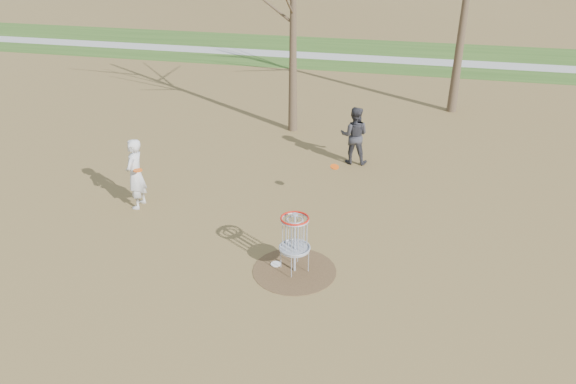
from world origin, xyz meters
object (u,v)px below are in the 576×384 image
object	(u,v)px
player_standing	(135,174)
player_throwing	(354,135)
disc_golf_basket	(295,234)
disc_grounded	(276,264)

from	to	relation	value
player_standing	player_throwing	xyz separation A→B (m)	(5.05, 4.16, -0.04)
player_standing	disc_golf_basket	xyz separation A→B (m)	(4.60, -1.95, -0.01)
player_standing	disc_grounded	size ratio (longest dim) A/B	8.43
disc_grounded	player_standing	bearing A→B (deg)	156.30
disc_golf_basket	player_throwing	bearing A→B (deg)	85.77
player_throwing	disc_golf_basket	bearing A→B (deg)	84.49
player_standing	disc_grounded	xyz separation A→B (m)	(4.15, -1.82, -0.91)
player_throwing	player_standing	bearing A→B (deg)	38.22
player_throwing	disc_grounded	bearing A→B (deg)	80.20
player_standing	disc_grounded	world-z (taller)	player_standing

